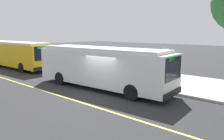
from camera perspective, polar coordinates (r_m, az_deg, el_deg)
ground_plane at (r=14.76m, az=-2.37°, el=-6.09°), size 120.00×120.00×0.00m
sidewalk_curb at (r=19.41m, az=9.91°, el=-2.13°), size 44.00×6.40×0.15m
lane_stripe_center at (r=13.32m, az=-8.95°, el=-7.96°), size 36.00×0.14×0.01m
transit_bus_main at (r=15.83m, az=-2.64°, el=0.99°), size 10.90×3.16×2.95m
transit_bus_second at (r=27.52m, az=-23.89°, el=3.92°), size 11.83×3.04×2.95m
bus_shelter at (r=19.17m, az=8.32°, el=3.35°), size 2.90×1.60×2.48m
waiting_bench at (r=19.37m, az=8.87°, el=-0.44°), size 1.60×0.48×0.95m
route_sign_post at (r=15.87m, az=13.69°, el=1.99°), size 0.44×0.08×2.80m
pedestrian_commuter at (r=17.40m, az=5.85°, el=0.09°), size 0.24×0.40×1.69m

